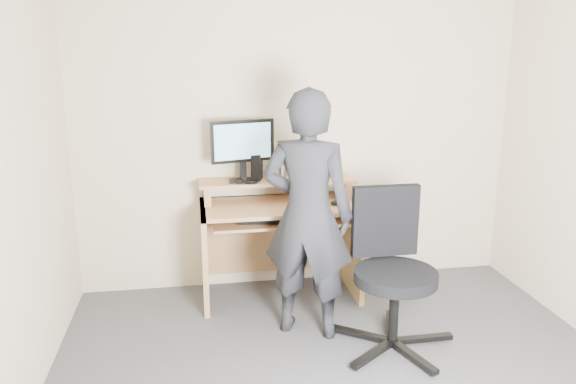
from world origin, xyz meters
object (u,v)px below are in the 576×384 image
object	(u,v)px
person	(308,215)
monitor	(243,145)
office_chair	(392,264)
desk	(278,226)

from	to	relation	value
person	monitor	bearing A→B (deg)	-38.57
monitor	office_chair	distance (m)	1.43
monitor	person	xyz separation A→B (m)	(0.36, -0.70, -0.36)
desk	office_chair	distance (m)	1.08
desk	office_chair	size ratio (longest dim) A/B	1.19
desk	person	bearing A→B (deg)	-81.79
desk	person	xyz separation A→B (m)	(0.10, -0.66, 0.29)
desk	person	size ratio (longest dim) A/B	0.72
person	office_chair	bearing A→B (deg)	179.14
monitor	desk	bearing A→B (deg)	-23.16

